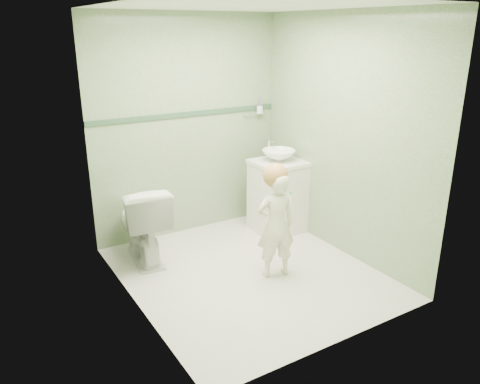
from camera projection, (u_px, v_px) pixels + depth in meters
ground at (248, 273)px, 4.54m from camera, size 2.50×2.50×0.00m
room_shell at (249, 152)px, 4.15m from camera, size 2.50×2.54×2.40m
trim_stripe at (188, 114)px, 5.10m from camera, size 2.20×0.02×0.05m
vanity at (278, 197)px, 5.39m from camera, size 0.52×0.50×0.80m
counter at (278, 163)px, 5.25m from camera, size 0.54×0.52×0.04m
basin at (279, 155)px, 5.23m from camera, size 0.37×0.37×0.13m
faucet at (269, 145)px, 5.35m from camera, size 0.03×0.13×0.18m
cup_holder at (259, 109)px, 5.50m from camera, size 0.26×0.07×0.21m
toilet at (143, 222)px, 4.69m from camera, size 0.54×0.83×0.80m
toddler at (276, 225)px, 4.35m from camera, size 0.42×0.33×1.02m
hair_cap at (276, 176)px, 4.21m from camera, size 0.23×0.23×0.23m
teal_toothbrush at (290, 193)px, 4.14m from camera, size 0.11×0.14×0.08m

